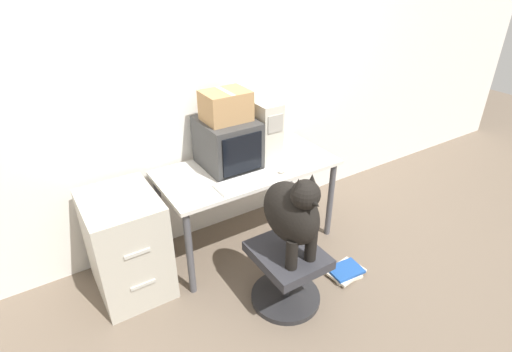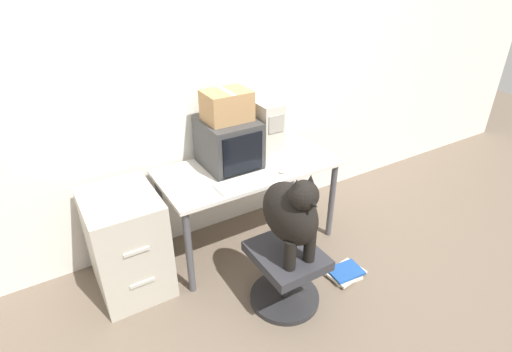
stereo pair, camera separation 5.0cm
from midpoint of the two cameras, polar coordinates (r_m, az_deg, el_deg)
ground_plane at (r=3.28m, az=1.53°, el=-12.26°), size 12.00×12.00×0.00m
wall_back at (r=3.21m, az=-5.60°, el=13.33°), size 8.00×0.05×2.60m
desk at (r=3.14m, az=-1.68°, el=0.00°), size 1.39×0.66×0.73m
crt_monitor at (r=3.03m, az=-4.58°, el=4.67°), size 0.39×0.46×0.37m
pc_tower at (r=3.16m, az=0.14°, el=6.86°), size 0.17×0.42×0.47m
keyboard at (r=2.85m, az=-1.86°, el=-0.87°), size 0.46×0.17×0.03m
computer_mouse at (r=2.99m, az=3.36°, el=0.79°), size 0.07×0.04×0.04m
office_chair at (r=2.84m, az=3.88°, el=-13.58°), size 0.49×0.50×0.44m
dog at (r=2.49m, az=4.73°, el=-5.19°), size 0.28×0.48×0.63m
filing_cabinet at (r=2.99m, az=-18.42°, el=-9.32°), size 0.48×0.59×0.76m
cardboard_box at (r=2.92m, az=-4.84°, el=9.96°), size 0.33×0.26×0.22m
book_stack_floor at (r=3.22m, az=12.22°, el=-13.23°), size 0.29×0.23×0.06m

